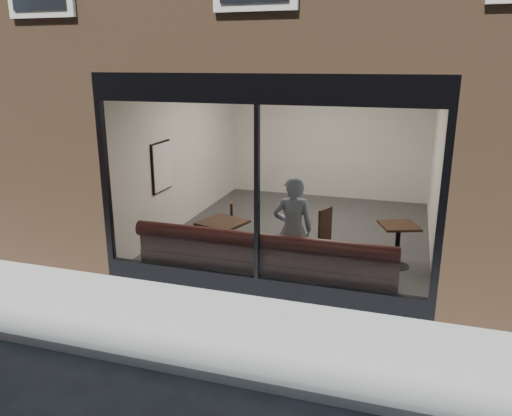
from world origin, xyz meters
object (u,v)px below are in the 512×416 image
(person, at_px, (293,230))
(cafe_table_right, at_px, (399,226))
(cafe_chair_right, at_px, (315,245))
(cafe_table_left, at_px, (223,223))
(cafe_chair_left, at_px, (222,238))
(banquette, at_px, (265,271))

(person, distance_m, cafe_table_right, 1.89)
(cafe_table_right, xyz_separation_m, cafe_chair_right, (-1.39, -0.00, -0.50))
(cafe_table_left, xyz_separation_m, cafe_chair_left, (-0.25, 0.57, -0.50))
(cafe_table_left, bearing_deg, person, -13.95)
(banquette, distance_m, cafe_chair_right, 1.43)
(person, relative_size, cafe_chair_left, 4.02)
(person, height_order, cafe_chair_left, person)
(cafe_table_left, relative_size, cafe_chair_left, 1.64)
(banquette, xyz_separation_m, cafe_chair_left, (-1.17, 1.17, 0.01))
(cafe_chair_left, distance_m, cafe_chair_right, 1.71)
(person, relative_size, cafe_table_left, 2.45)
(person, relative_size, cafe_chair_right, 4.49)
(person, height_order, cafe_table_right, person)
(banquette, distance_m, cafe_table_left, 1.21)
(banquette, bearing_deg, cafe_chair_right, 68.12)
(person, xyz_separation_m, cafe_table_left, (-1.28, 0.32, -0.11))
(cafe_table_left, relative_size, cafe_chair_right, 1.83)
(banquette, relative_size, cafe_chair_left, 9.50)
(banquette, distance_m, cafe_chair_left, 1.65)
(cafe_table_left, distance_m, cafe_chair_right, 1.70)
(cafe_table_left, bearing_deg, banquette, -33.05)
(cafe_chair_left, height_order, cafe_chair_right, cafe_chair_left)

